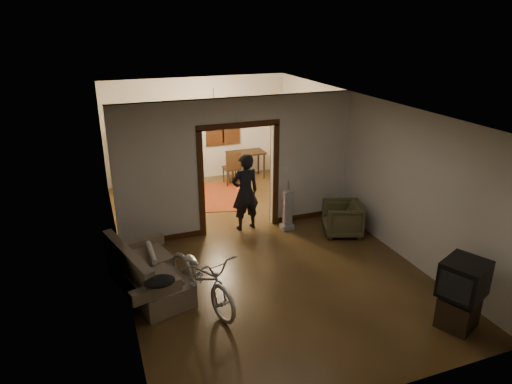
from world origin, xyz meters
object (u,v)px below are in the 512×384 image
locker (156,155)px  person (245,192)px  desk (246,165)px  bicycle (202,276)px  sofa (149,268)px  armchair (342,219)px

locker → person: bearing=-85.1°
desk → bicycle: bearing=-108.0°
sofa → locker: 5.06m
armchair → person: size_ratio=0.46×
bicycle → armchair: size_ratio=2.41×
bicycle → locker: size_ratio=1.04×
bicycle → person: (1.54, 2.36, 0.35)m
sofa → locker: (0.93, 4.95, 0.47)m
bicycle → desk: bicycle is taller
armchair → desk: desk is taller
armchair → desk: bearing=-151.4°
armchair → person: person is taller
bicycle → person: person is taller
sofa → locker: bearing=63.3°
sofa → person: person is taller
bicycle → armchair: bicycle is taller
desk → armchair: bearing=-72.3°
bicycle → person: 2.84m
bicycle → armchair: (3.34, 1.40, -0.14)m
locker → bicycle: bearing=-109.5°
bicycle → desk: (2.64, 5.45, -0.10)m
armchair → desk: size_ratio=0.75×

